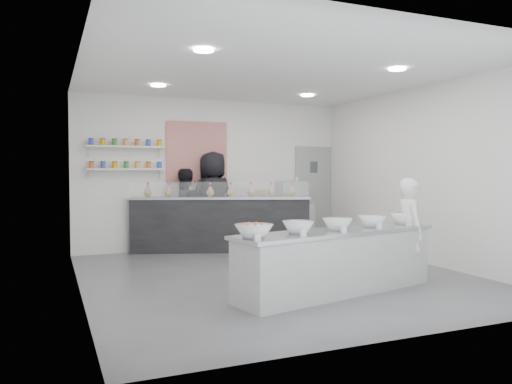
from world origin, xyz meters
TOP-DOWN VIEW (x-y plane):
  - floor at (0.00, 0.00)m, footprint 6.00×6.00m
  - ceiling at (0.00, 0.00)m, footprint 6.00×6.00m
  - back_wall at (0.00, 3.00)m, footprint 5.50×0.00m
  - left_wall at (-2.75, 0.00)m, footprint 0.00×6.00m
  - right_wall at (2.75, 0.00)m, footprint 0.00×6.00m
  - back_door at (2.30, 2.97)m, footprint 0.88×0.04m
  - pattern_panel at (-0.35, 2.98)m, footprint 1.25×0.03m
  - jar_shelf_lower at (-1.75, 2.90)m, footprint 1.45×0.22m
  - jar_shelf_upper at (-1.75, 2.90)m, footprint 1.45×0.22m
  - preserve_jars at (-1.75, 2.88)m, footprint 1.45×0.10m
  - downlight_0 at (-1.40, -1.00)m, footprint 0.24×0.24m
  - downlight_1 at (1.40, -1.00)m, footprint 0.24×0.24m
  - downlight_2 at (-1.40, 1.60)m, footprint 0.24×0.24m
  - downlight_3 at (1.40, 1.60)m, footprint 0.24×0.24m
  - prep_counter at (0.29, -1.25)m, footprint 3.04×1.29m
  - back_bar at (-0.02, 2.51)m, footprint 3.46×1.77m
  - sneeze_guard at (-0.12, 2.23)m, footprint 3.21×1.17m
  - espresso_ledge at (1.55, 2.78)m, footprint 1.20×0.38m
  - espresso_machine at (1.67, 2.78)m, footprint 0.58×0.40m
  - cup_stacks at (1.00, 2.78)m, footprint 0.24×0.24m
  - prep_bowls at (0.29, -1.25)m, footprint 3.02×1.11m
  - label_cards at (0.18, -1.75)m, footprint 2.66×0.04m
  - cookie_bags at (-0.02, 2.51)m, footprint 2.82×1.15m
  - woman_prep at (1.58, -1.09)m, footprint 0.47×0.60m
  - staff_left at (-0.69, 2.76)m, footprint 0.87×0.73m
  - staff_right at (-0.09, 2.76)m, footprint 1.05×0.78m

SIDE VIEW (x-z plane):
  - floor at x=0.00m, z-range 0.00..0.00m
  - prep_counter at x=0.29m, z-range 0.00..0.81m
  - espresso_ledge at x=1.55m, z-range 0.00..0.89m
  - back_bar at x=-0.02m, z-range 0.00..1.07m
  - woman_prep at x=1.58m, z-range 0.00..1.46m
  - staff_left at x=-0.69m, z-range 0.00..1.61m
  - label_cards at x=0.18m, z-range 0.81..0.88m
  - prep_bowls at x=0.29m, z-range 0.81..0.96m
  - staff_right at x=-0.09m, z-range 0.00..1.96m
  - cup_stacks at x=1.00m, z-range 0.89..1.19m
  - back_door at x=2.30m, z-range 0.00..2.10m
  - espresso_machine at x=1.67m, z-range 0.89..1.33m
  - cookie_bags at x=-0.02m, z-range 1.07..1.34m
  - sneeze_guard at x=-0.12m, z-range 1.07..1.36m
  - back_wall at x=0.00m, z-range -1.25..4.25m
  - left_wall at x=-2.75m, z-range -1.50..4.50m
  - right_wall at x=2.75m, z-range -1.50..4.50m
  - jar_shelf_lower at x=-1.75m, z-range 1.58..1.62m
  - preserve_jars at x=-1.75m, z-range 1.60..2.16m
  - pattern_panel at x=-0.35m, z-range 1.35..2.55m
  - jar_shelf_upper at x=-1.75m, z-range 2.00..2.04m
  - downlight_0 at x=-1.40m, z-range 2.97..2.99m
  - downlight_1 at x=1.40m, z-range 2.97..2.99m
  - downlight_2 at x=-1.40m, z-range 2.97..2.99m
  - downlight_3 at x=1.40m, z-range 2.97..2.99m
  - ceiling at x=0.00m, z-range 3.00..3.00m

